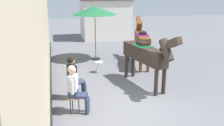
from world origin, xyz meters
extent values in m
plane|color=slate|center=(0.00, 3.00, 0.00)|extent=(40.00, 40.00, 0.00)
cube|color=#CCB793|center=(-2.55, 1.50, 1.70)|extent=(0.30, 14.00, 3.40)
cube|color=black|center=(-2.53, 1.50, 0.18)|extent=(0.34, 14.00, 0.36)
cube|color=silver|center=(1.40, 10.78, 1.30)|extent=(3.20, 2.40, 2.60)
cylinder|color=gold|center=(-1.76, 0.12, 0.46)|extent=(0.34, 0.34, 0.03)
cylinder|color=black|center=(-1.62, 0.08, 0.22)|extent=(0.02, 0.02, 0.45)
cylinder|color=black|center=(-1.78, 0.26, 0.22)|extent=(0.02, 0.02, 0.45)
cylinder|color=black|center=(-1.86, 0.03, 0.22)|extent=(0.02, 0.02, 0.45)
cube|color=#2D3851|center=(-1.76, 0.12, 0.58)|extent=(0.33, 0.38, 0.20)
cube|color=silver|center=(-1.76, 0.12, 0.90)|extent=(0.31, 0.39, 0.44)
sphere|color=tan|center=(-1.76, 0.12, 1.25)|extent=(0.20, 0.20, 0.20)
sphere|color=#B2A38E|center=(-1.77, 0.13, 1.28)|extent=(0.22, 0.22, 0.22)
cylinder|color=#2D3851|center=(-1.55, 0.14, 0.53)|extent=(0.40, 0.24, 0.13)
cylinder|color=#2D3851|center=(-1.37, 0.08, 0.23)|extent=(0.11, 0.11, 0.46)
cylinder|color=#2D3851|center=(-1.60, -0.01, 0.53)|extent=(0.40, 0.24, 0.13)
cylinder|color=#2D3851|center=(-1.42, -0.07, 0.23)|extent=(0.11, 0.11, 0.46)
cylinder|color=silver|center=(-1.67, 0.30, 0.85)|extent=(0.09, 0.09, 0.42)
cylinder|color=silver|center=(-1.80, -0.08, 0.85)|extent=(0.09, 0.09, 0.42)
cylinder|color=black|center=(-1.71, 1.06, 0.46)|extent=(0.34, 0.34, 0.03)
cylinder|color=black|center=(-1.57, 1.09, 0.22)|extent=(0.02, 0.02, 0.45)
cylinder|color=black|center=(-1.81, 1.15, 0.22)|extent=(0.02, 0.02, 0.45)
cylinder|color=black|center=(-1.74, 0.92, 0.22)|extent=(0.02, 0.02, 0.45)
cube|color=#2D3851|center=(-1.71, 1.06, 0.58)|extent=(0.32, 0.37, 0.20)
cube|color=black|center=(-1.71, 1.06, 0.90)|extent=(0.30, 0.39, 0.44)
sphere|color=tan|center=(-1.71, 1.06, 1.25)|extent=(0.20, 0.20, 0.20)
sphere|color=black|center=(-1.73, 1.05, 1.28)|extent=(0.22, 0.22, 0.22)
cylinder|color=#2D3851|center=(-1.55, 1.18, 0.53)|extent=(0.40, 0.23, 0.13)
cylinder|color=#2D3851|center=(-1.36, 1.23, 0.23)|extent=(0.11, 0.11, 0.46)
cylinder|color=#2D3851|center=(-1.50, 1.03, 0.53)|extent=(0.40, 0.23, 0.13)
cylinder|color=#2D3851|center=(-1.32, 1.08, 0.23)|extent=(0.11, 0.11, 0.46)
cylinder|color=black|center=(-1.74, 1.25, 0.85)|extent=(0.09, 0.09, 0.42)
cylinder|color=black|center=(-1.63, 0.87, 0.85)|extent=(0.09, 0.09, 0.42)
cube|color=#2D231E|center=(0.87, 1.68, 1.16)|extent=(0.93, 2.24, 0.52)
cylinder|color=#2D231E|center=(1.24, 0.76, 0.45)|extent=(0.13, 0.13, 0.90)
cylinder|color=#2D231E|center=(0.94, 0.69, 0.45)|extent=(0.13, 0.13, 0.90)
cylinder|color=#2D231E|center=(0.80, 2.65, 0.45)|extent=(0.13, 0.13, 0.90)
cylinder|color=#2D231E|center=(0.50, 2.58, 0.45)|extent=(0.13, 0.13, 0.90)
cylinder|color=#2D231E|center=(1.14, 0.51, 1.55)|extent=(0.42, 0.68, 0.73)
cube|color=#2D231E|center=(1.22, 0.18, 1.86)|extent=(0.30, 0.56, 0.40)
cube|color=black|center=(1.14, 0.53, 1.69)|extent=(0.18, 0.62, 0.48)
cylinder|color=black|center=(0.61, 2.79, 0.89)|extent=(0.12, 0.12, 0.65)
cube|color=#197238|center=(0.85, 1.78, 1.44)|extent=(0.62, 0.70, 0.03)
cube|color=black|center=(0.85, 1.78, 1.51)|extent=(0.37, 0.49, 0.12)
cube|color=brown|center=(1.62, 3.96, 1.16)|extent=(0.91, 2.24, 0.52)
cylinder|color=brown|center=(1.69, 4.95, 0.45)|extent=(0.13, 0.13, 0.90)
cylinder|color=brown|center=(1.99, 4.89, 0.45)|extent=(0.13, 0.13, 0.90)
cylinder|color=brown|center=(1.26, 3.06, 0.45)|extent=(0.13, 0.13, 0.90)
cylinder|color=brown|center=(1.57, 2.99, 0.45)|extent=(0.13, 0.13, 0.90)
cylinder|color=brown|center=(1.89, 5.14, 1.55)|extent=(0.41, 0.68, 0.73)
cube|color=brown|center=(1.96, 5.47, 1.86)|extent=(0.29, 0.55, 0.40)
cube|color=black|center=(1.88, 5.12, 1.69)|extent=(0.18, 0.62, 0.48)
cylinder|color=black|center=(1.38, 2.85, 0.89)|extent=(0.12, 0.12, 0.65)
cube|color=#8C1E8C|center=(1.60, 3.87, 1.44)|extent=(0.62, 0.69, 0.03)
cube|color=black|center=(1.60, 3.87, 1.51)|extent=(0.37, 0.49, 0.12)
cylinder|color=black|center=(-0.22, 5.42, 0.03)|extent=(0.44, 0.44, 0.06)
cylinder|color=olive|center=(-0.22, 5.42, 1.10)|extent=(0.04, 0.04, 2.20)
cone|color=#1E6638|center=(-0.22, 5.42, 2.38)|extent=(2.10, 2.10, 0.40)
cylinder|color=white|center=(-0.42, 3.42, 0.45)|extent=(0.32, 0.32, 0.03)
cylinder|color=silver|center=(-0.29, 3.42, 0.22)|extent=(0.02, 0.02, 0.43)
cylinder|color=silver|center=(-0.48, 3.53, 0.22)|extent=(0.02, 0.02, 0.43)
cylinder|color=silver|center=(-0.48, 3.31, 0.22)|extent=(0.02, 0.02, 0.43)
cube|color=black|center=(-1.59, 1.71, 0.10)|extent=(0.24, 0.30, 0.20)
camera|label=1|loc=(-2.20, -6.37, 3.38)|focal=40.36mm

